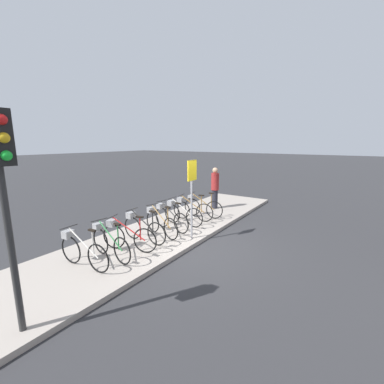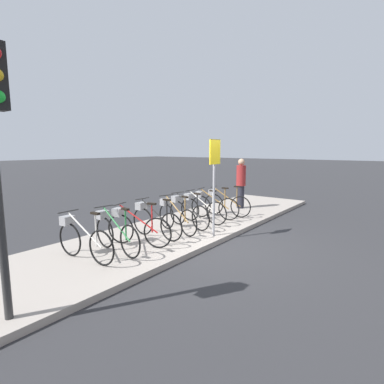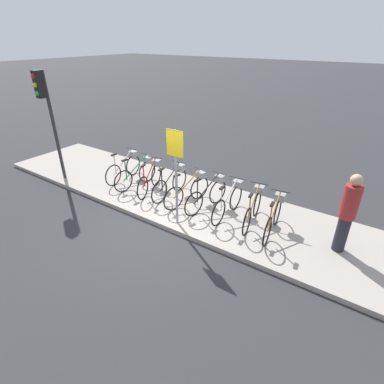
# 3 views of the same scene
# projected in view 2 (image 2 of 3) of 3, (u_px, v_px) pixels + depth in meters

# --- Properties ---
(ground_plane) EXTENTS (120.00, 120.00, 0.00)m
(ground_plane) POSITION_uv_depth(u_px,v_px,m) (215.00, 246.00, 7.08)
(ground_plane) COLOR #2D2D30
(sidewalk) EXTENTS (13.91, 2.85, 0.12)m
(sidewalk) POSITION_uv_depth(u_px,v_px,m) (170.00, 233.00, 7.93)
(sidewalk) COLOR #9E9389
(sidewalk) RESTS_ON ground_plane
(parked_bicycle_0) EXTENTS (0.46, 1.63, 1.00)m
(parked_bicycle_0) POSITION_uv_depth(u_px,v_px,m) (82.00, 238.00, 5.84)
(parked_bicycle_0) COLOR black
(parked_bicycle_0) RESTS_ON sidewalk
(parked_bicycle_1) EXTENTS (0.46, 1.63, 1.00)m
(parked_bicycle_1) POSITION_uv_depth(u_px,v_px,m) (114.00, 231.00, 6.30)
(parked_bicycle_1) COLOR black
(parked_bicycle_1) RESTS_ON sidewalk
(parked_bicycle_2) EXTENTS (0.61, 1.58, 1.00)m
(parked_bicycle_2) POSITION_uv_depth(u_px,v_px,m) (135.00, 226.00, 6.72)
(parked_bicycle_2) COLOR black
(parked_bicycle_2) RESTS_ON sidewalk
(parked_bicycle_3) EXTENTS (0.46, 1.63, 1.00)m
(parked_bicycle_3) POSITION_uv_depth(u_px,v_px,m) (154.00, 220.00, 7.34)
(parked_bicycle_3) COLOR black
(parked_bicycle_3) RESTS_ON sidewalk
(parked_bicycle_4) EXTENTS (0.54, 1.60, 1.00)m
(parked_bicycle_4) POSITION_uv_depth(u_px,v_px,m) (175.00, 215.00, 7.83)
(parked_bicycle_4) COLOR black
(parked_bicycle_4) RESTS_ON sidewalk
(parked_bicycle_5) EXTENTS (0.47, 1.61, 1.00)m
(parked_bicycle_5) POSITION_uv_depth(u_px,v_px,m) (186.00, 211.00, 8.33)
(parked_bicycle_5) COLOR black
(parked_bicycle_5) RESTS_ON sidewalk
(parked_bicycle_6) EXTENTS (0.46, 1.63, 1.00)m
(parked_bicycle_6) POSITION_uv_depth(u_px,v_px,m) (200.00, 208.00, 8.82)
(parked_bicycle_6) COLOR black
(parked_bicycle_6) RESTS_ON sidewalk
(parked_bicycle_7) EXTENTS (0.46, 1.62, 1.00)m
(parked_bicycle_7) POSITION_uv_depth(u_px,v_px,m) (212.00, 204.00, 9.36)
(parked_bicycle_7) COLOR black
(parked_bicycle_7) RESTS_ON sidewalk
(parked_bicycle_8) EXTENTS (0.46, 1.63, 1.00)m
(parked_bicycle_8) POSITION_uv_depth(u_px,v_px,m) (224.00, 202.00, 9.74)
(parked_bicycle_8) COLOR black
(parked_bicycle_8) RESTS_ON sidewalk
(pedestrian) EXTENTS (0.34, 0.34, 1.81)m
(pedestrian) POSITION_uv_depth(u_px,v_px,m) (241.00, 182.00, 10.91)
(pedestrian) COLOR #23232D
(pedestrian) RESTS_ON sidewalk
(sign_post) EXTENTS (0.44, 0.07, 2.39)m
(sign_post) POSITION_uv_depth(u_px,v_px,m) (214.00, 171.00, 7.31)
(sign_post) COLOR #99999E
(sign_post) RESTS_ON sidewalk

